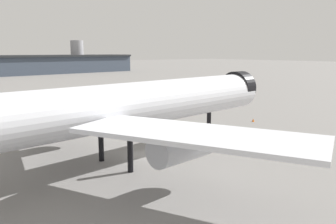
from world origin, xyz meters
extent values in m
plane|color=slate|center=(0.00, 0.00, 0.00)|extent=(900.00, 900.00, 0.00)
cylinder|color=silver|center=(-2.70, -1.64, 7.11)|extent=(48.38, 11.76, 5.47)
cone|color=silver|center=(21.13, 1.53, 7.11)|extent=(6.67, 6.10, 5.36)
cylinder|color=black|center=(20.05, 1.39, 7.52)|extent=(3.17, 5.80, 5.52)
cube|color=silver|center=(-8.18, 11.30, 6.42)|extent=(11.48, 22.67, 0.44)
cylinder|color=#B7BAC1|center=(-6.69, 8.88, 4.62)|extent=(7.07, 3.87, 3.01)
cube|color=silver|center=(-4.60, -15.57, 6.42)|extent=(16.28, 22.84, 0.44)
cylinder|color=#B7BAC1|center=(-3.80, -12.84, 4.62)|extent=(7.07, 3.87, 3.01)
cylinder|color=black|center=(12.55, 0.39, 2.19)|extent=(0.66, 0.66, 4.37)
cylinder|color=black|center=(-5.46, 0.89, 2.19)|extent=(0.66, 0.66, 4.37)
cylinder|color=black|center=(-4.70, -4.80, 2.19)|extent=(0.66, 0.66, 4.37)
cylinder|color=#939399|center=(69.49, 183.60, 10.34)|extent=(8.24, 8.24, 20.69)
cone|color=#F2600C|center=(29.37, 5.36, 0.30)|extent=(0.48, 0.48, 0.60)
camera|label=1|loc=(-24.34, -37.46, 13.49)|focal=37.28mm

